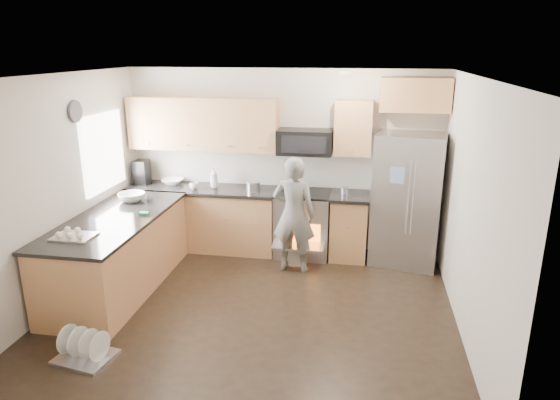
% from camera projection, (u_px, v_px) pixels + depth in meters
% --- Properties ---
extents(ground, '(4.50, 4.50, 0.00)m').
position_uv_depth(ground, '(254.00, 309.00, 5.72)').
color(ground, black).
rests_on(ground, ground).
extents(room_shell, '(4.54, 4.04, 2.62)m').
position_uv_depth(room_shell, '(248.00, 166.00, 5.25)').
color(room_shell, beige).
rests_on(room_shell, ground).
extents(back_cabinet_run, '(4.45, 0.64, 2.50)m').
position_uv_depth(back_cabinet_run, '(239.00, 186.00, 7.18)').
color(back_cabinet_run, '#A56B42').
rests_on(back_cabinet_run, ground).
extents(peninsula, '(0.96, 2.36, 1.04)m').
position_uv_depth(peninsula, '(118.00, 253.00, 6.11)').
color(peninsula, '#A56B42').
rests_on(peninsula, ground).
extents(stove_range, '(0.76, 0.97, 1.79)m').
position_uv_depth(stove_range, '(303.00, 209.00, 7.06)').
color(stove_range, '#B7B7BC').
rests_on(stove_range, ground).
extents(refrigerator, '(0.99, 0.83, 1.80)m').
position_uv_depth(refrigerator, '(407.00, 200.00, 6.73)').
color(refrigerator, '#B7B7BC').
rests_on(refrigerator, ground).
extents(person, '(0.60, 0.42, 1.55)m').
position_uv_depth(person, '(294.00, 215.00, 6.50)').
color(person, slate).
rests_on(person, ground).
extents(dish_rack, '(0.58, 0.50, 0.32)m').
position_uv_depth(dish_rack, '(85.00, 351.00, 4.78)').
color(dish_rack, '#B7B7BC').
rests_on(dish_rack, ground).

